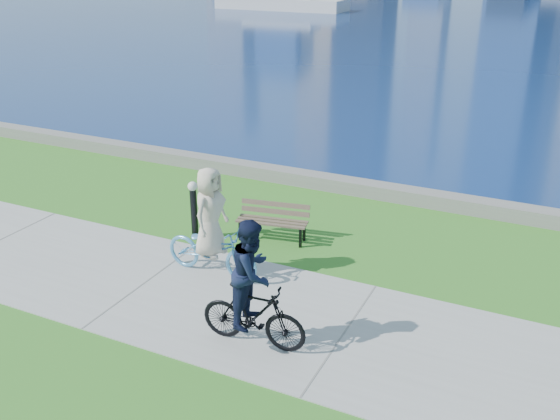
# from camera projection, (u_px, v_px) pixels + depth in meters

# --- Properties ---
(ground) EXTENTS (320.00, 320.00, 0.00)m
(ground) POSITION_uv_depth(u_px,v_px,m) (343.00, 335.00, 10.28)
(ground) COLOR #29681B
(ground) RESTS_ON ground
(concrete_path) EXTENTS (80.00, 3.50, 0.02)m
(concrete_path) POSITION_uv_depth(u_px,v_px,m) (343.00, 335.00, 10.28)
(concrete_path) COLOR gray
(concrete_path) RESTS_ON ground
(seawall) EXTENTS (90.00, 0.50, 0.35)m
(seawall) POSITION_uv_depth(u_px,v_px,m) (431.00, 199.00, 15.36)
(seawall) COLOR slate
(seawall) RESTS_ON ground
(ferry_near) EXTENTS (13.39, 3.83, 1.82)m
(ferry_near) POSITION_uv_depth(u_px,v_px,m) (281.00, 2.00, 62.97)
(ferry_near) COLOR silver
(ferry_near) RESTS_ON ground
(park_bench) EXTENTS (1.61, 0.80, 0.80)m
(park_bench) POSITION_uv_depth(u_px,v_px,m) (273.00, 218.00, 13.50)
(park_bench) COLOR black
(park_bench) RESTS_ON ground
(bollard_lamp) EXTENTS (0.21, 0.21, 1.31)m
(bollard_lamp) POSITION_uv_depth(u_px,v_px,m) (194.00, 206.00, 13.45)
(bollard_lamp) COLOR black
(bollard_lamp) RESTS_ON ground
(cyclist_woman) EXTENTS (0.77, 2.03, 2.18)m
(cyclist_woman) POSITION_uv_depth(u_px,v_px,m) (211.00, 236.00, 11.87)
(cyclist_woman) COLOR #57A2D4
(cyclist_woman) RESTS_ON ground
(cyclist_man) EXTENTS (0.70, 1.79, 2.17)m
(cyclist_man) POSITION_uv_depth(u_px,v_px,m) (253.00, 294.00, 9.67)
(cyclist_man) COLOR black
(cyclist_man) RESTS_ON ground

